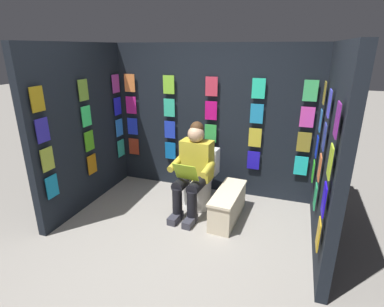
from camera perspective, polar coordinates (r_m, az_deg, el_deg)
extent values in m
plane|color=gray|center=(3.25, -6.00, -20.14)|extent=(30.00, 30.00, 0.00)
cube|color=black|center=(4.37, 3.87, 6.20)|extent=(3.00, 0.10, 2.12)
cube|color=#A6321D|center=(4.91, -10.92, 1.32)|extent=(0.17, 0.01, 0.26)
cube|color=#0F62B4|center=(4.63, -4.11, 0.54)|extent=(0.17, 0.01, 0.26)
cube|color=#7F128E|center=(4.43, 3.43, -0.33)|extent=(0.17, 0.01, 0.26)
cube|color=#1D13BE|center=(4.32, 11.52, -1.26)|extent=(0.17, 0.01, 0.26)
cube|color=#20C7C9|center=(4.29, 19.88, -2.19)|extent=(0.17, 0.01, 0.26)
cube|color=blue|center=(4.81, -11.17, 5.07)|extent=(0.17, 0.01, 0.26)
cube|color=blue|center=(4.54, -4.21, 4.50)|extent=(0.17, 0.01, 0.26)
cube|color=green|center=(4.33, 3.51, 3.80)|extent=(0.17, 0.01, 0.26)
cube|color=gold|center=(4.21, 11.82, 2.96)|extent=(0.17, 0.01, 0.26)
cube|color=olive|center=(4.19, 20.40, 2.02)|extent=(0.17, 0.01, 0.26)
cube|color=#C81F80|center=(4.74, -11.43, 8.95)|extent=(0.17, 0.01, 0.26)
cube|color=#33C79D|center=(4.46, -4.32, 8.62)|extent=(0.17, 0.01, 0.26)
cube|color=#C80F74|center=(4.25, 3.61, 8.10)|extent=(0.17, 0.01, 0.26)
cube|color=#1E8BC3|center=(4.13, 12.14, 7.36)|extent=(0.17, 0.01, 0.26)
cube|color=#E444B1|center=(4.11, 20.94, 6.43)|extent=(0.17, 0.01, 0.26)
cube|color=orange|center=(4.70, -11.71, 12.92)|extent=(0.17, 0.01, 0.26)
cube|color=#8CDA37|center=(4.41, -4.43, 12.85)|extent=(0.17, 0.01, 0.26)
cube|color=#D0334C|center=(4.20, 3.70, 12.53)|extent=(0.17, 0.01, 0.26)
cube|color=#26DAA9|center=(4.08, 12.47, 11.91)|extent=(0.17, 0.01, 0.26)
cube|color=#42C06D|center=(4.05, 21.51, 10.99)|extent=(0.17, 0.01, 0.26)
cube|color=black|center=(3.33, 24.80, 0.09)|extent=(0.10, 1.81, 2.12)
cube|color=green|center=(4.17, 21.92, -3.10)|extent=(0.01, 0.17, 0.26)
cube|color=#26A65F|center=(3.50, 22.25, -7.49)|extent=(0.01, 0.17, 0.26)
cube|color=gold|center=(2.86, 22.76, -13.90)|extent=(0.01, 0.17, 0.26)
cube|color=#112CD9|center=(4.06, 22.50, 1.23)|extent=(0.01, 0.17, 0.26)
cube|color=orange|center=(3.37, 22.97, -2.45)|extent=(0.01, 0.17, 0.26)
cube|color=#1E0CDE|center=(2.70, 23.68, -7.98)|extent=(0.01, 0.17, 0.26)
cube|color=#2E73BF|center=(3.98, 23.12, 5.76)|extent=(0.01, 0.17, 0.26)
cube|color=#2E3D99|center=(3.27, 23.73, 2.95)|extent=(0.01, 0.17, 0.26)
cube|color=#AACC2A|center=(2.58, 24.67, -1.40)|extent=(0.01, 0.17, 0.26)
cube|color=olive|center=(3.92, 23.76, 10.45)|extent=(0.01, 0.17, 0.26)
cube|color=#4747E3|center=(3.20, 24.54, 8.63)|extent=(0.01, 0.17, 0.26)
cube|color=#82238F|center=(2.49, 25.74, 5.75)|extent=(0.01, 0.17, 0.26)
cube|color=black|center=(4.21, -20.01, 4.55)|extent=(0.10, 1.81, 2.12)
cube|color=#1077A3|center=(3.81, -24.92, -5.69)|extent=(0.01, 0.17, 0.26)
cube|color=#A9660D|center=(4.31, -18.36, -1.94)|extent=(0.01, 0.17, 0.26)
cube|color=teal|center=(4.87, -13.26, 1.00)|extent=(0.01, 0.17, 0.26)
cube|color=#93A434|center=(3.69, -25.65, -1.01)|extent=(0.01, 0.17, 0.26)
cube|color=#489E1A|center=(4.20, -18.84, 2.27)|extent=(0.01, 0.17, 0.26)
cube|color=#2C7ADE|center=(4.78, -13.57, 4.77)|extent=(0.01, 0.17, 0.26)
cube|color=#292297|center=(3.60, -26.41, 3.94)|extent=(0.01, 0.17, 0.26)
cube|color=#35DE67|center=(4.12, -19.34, 6.67)|extent=(0.01, 0.17, 0.26)
cube|color=#1A20D6|center=(4.71, -13.89, 8.68)|extent=(0.01, 0.17, 0.26)
cube|color=#9F7E16|center=(3.53, -27.22, 9.11)|extent=(0.01, 0.17, 0.26)
cube|color=olive|center=(4.07, -19.87, 11.21)|extent=(0.01, 0.17, 0.26)
cube|color=purple|center=(4.66, -14.23, 12.68)|extent=(0.01, 0.17, 0.26)
cylinder|color=white|center=(4.12, 1.00, -7.38)|extent=(0.38, 0.38, 0.40)
cylinder|color=white|center=(4.03, 1.02, -4.69)|extent=(0.41, 0.41, 0.02)
cube|color=white|center=(4.19, 2.42, -1.26)|extent=(0.39, 0.21, 0.36)
cylinder|color=white|center=(4.11, 1.95, -1.66)|extent=(0.39, 0.10, 0.39)
cube|color=gold|center=(3.90, 0.90, -1.22)|extent=(0.42, 0.25, 0.52)
sphere|color=tan|center=(3.76, 0.75, 3.69)|extent=(0.21, 0.21, 0.21)
sphere|color=#472D19|center=(3.77, 0.94, 4.80)|extent=(0.17, 0.17, 0.17)
cylinder|color=black|center=(3.79, 1.09, -5.88)|extent=(0.18, 0.41, 0.15)
cylinder|color=black|center=(3.87, -1.65, -5.37)|extent=(0.18, 0.41, 0.15)
cylinder|color=black|center=(3.75, -0.02, -10.10)|extent=(0.12, 0.12, 0.42)
cylinder|color=black|center=(3.82, -2.80, -9.49)|extent=(0.12, 0.12, 0.42)
cube|color=#33333D|center=(3.79, -0.40, -12.71)|extent=(0.13, 0.27, 0.09)
cube|color=#33333D|center=(3.86, -3.16, -12.05)|extent=(0.13, 0.27, 0.09)
cylinder|color=gold|center=(3.68, 2.96, -3.00)|extent=(0.11, 0.32, 0.13)
cylinder|color=gold|center=(3.84, -3.17, -1.98)|extent=(0.11, 0.32, 0.13)
cube|color=#A2CA25|center=(3.63, -1.21, -3.58)|extent=(0.31, 0.15, 0.23)
cube|color=beige|center=(3.86, 6.74, -9.88)|extent=(0.31, 0.81, 0.35)
cube|color=beige|center=(3.77, 6.86, -7.33)|extent=(0.33, 0.85, 0.03)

